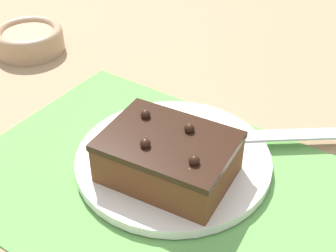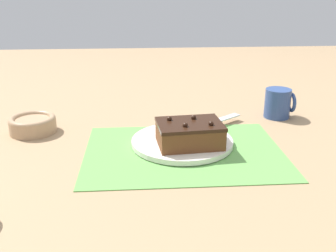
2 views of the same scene
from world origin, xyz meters
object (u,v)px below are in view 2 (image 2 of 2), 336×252
(chocolate_cake, at_px, (190,133))
(serving_knife, at_px, (195,127))
(cake_plate, at_px, (183,142))
(coffee_mug, at_px, (278,103))
(small_bowl, at_px, (33,124))

(chocolate_cake, bearing_deg, serving_knife, 75.33)
(chocolate_cake, xyz_separation_m, serving_knife, (0.03, 0.10, -0.02))
(cake_plate, relative_size, serving_knife, 1.13)
(chocolate_cake, bearing_deg, coffee_mug, 37.62)
(cake_plate, height_order, chocolate_cake, chocolate_cake)
(chocolate_cake, height_order, small_bowl, chocolate_cake)
(small_bowl, bearing_deg, coffee_mug, 6.06)
(chocolate_cake, relative_size, serving_knife, 0.73)
(serving_knife, distance_m, coffee_mug, 0.29)
(small_bowl, bearing_deg, serving_knife, -6.32)
(chocolate_cake, distance_m, coffee_mug, 0.36)
(cake_plate, xyz_separation_m, coffee_mug, (0.30, 0.19, 0.03))
(cake_plate, height_order, serving_knife, serving_knife)
(cake_plate, relative_size, chocolate_cake, 1.55)
(serving_knife, bearing_deg, cake_plate, -65.85)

